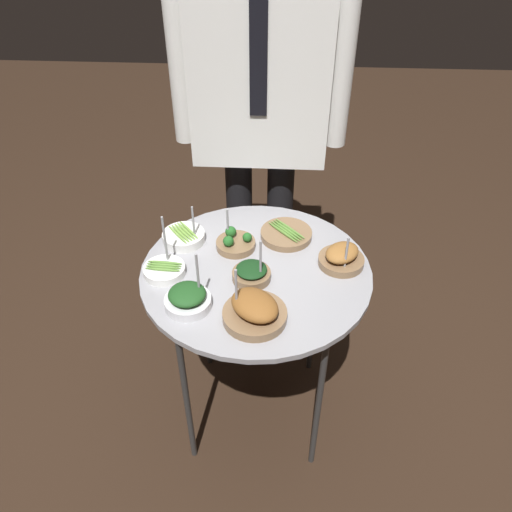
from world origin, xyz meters
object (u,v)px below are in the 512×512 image
(bowl_broccoli_center, at_px, (235,242))
(bowl_spinach_mid_left, at_px, (188,299))
(bowl_asparagus_near_rim, at_px, (184,237))
(bowl_spinach_back_left, at_px, (252,273))
(bowl_asparagus_front_right, at_px, (164,269))
(bowl_roast_front_center, at_px, (342,257))
(bowl_roast_front_left, at_px, (255,310))
(waiter_figure, at_px, (260,92))
(serving_cart, at_px, (256,281))
(bowl_asparagus_mid_right, at_px, (286,234))

(bowl_broccoli_center, relative_size, bowl_spinach_mid_left, 0.74)
(bowl_asparagus_near_rim, bearing_deg, bowl_spinach_back_left, -36.73)
(bowl_asparagus_front_right, height_order, bowl_asparagus_near_rim, bowl_asparagus_front_right)
(bowl_roast_front_center, bearing_deg, bowl_roast_front_left, -135.17)
(bowl_broccoli_center, xyz_separation_m, bowl_spinach_mid_left, (-0.10, -0.27, 0.01))
(bowl_asparagus_front_right, bearing_deg, bowl_roast_front_center, 8.20)
(bowl_roast_front_left, bearing_deg, bowl_asparagus_near_rim, 126.84)
(bowl_asparagus_near_rim, bearing_deg, bowl_roast_front_left, -53.16)
(bowl_spinach_back_left, bearing_deg, waiter_figure, 90.74)
(bowl_roast_front_center, xyz_separation_m, bowl_roast_front_left, (-0.25, -0.24, 0.01))
(bowl_spinach_back_left, xyz_separation_m, waiter_figure, (-0.01, 0.56, 0.32))
(serving_cart, bearing_deg, bowl_asparagus_mid_right, 62.12)
(bowl_spinach_back_left, xyz_separation_m, bowl_spinach_mid_left, (-0.16, -0.12, 0.01))
(bowl_asparagus_front_right, bearing_deg, bowl_asparagus_mid_right, 29.55)
(bowl_roast_front_left, xyz_separation_m, bowl_asparagus_front_right, (-0.28, 0.17, -0.02))
(bowl_roast_front_center, bearing_deg, bowl_asparagus_front_right, -171.80)
(bowl_broccoli_center, xyz_separation_m, bowl_asparagus_near_rim, (-0.17, 0.02, -0.00))
(bowl_spinach_back_left, height_order, bowl_asparagus_near_rim, bowl_spinach_back_left)
(bowl_asparagus_near_rim, bearing_deg, bowl_roast_front_center, -9.90)
(bowl_roast_front_center, relative_size, waiter_figure, 0.09)
(bowl_roast_front_left, relative_size, bowl_spinach_mid_left, 1.03)
(serving_cart, height_order, bowl_spinach_back_left, bowl_spinach_back_left)
(bowl_spinach_mid_left, distance_m, waiter_figure, 0.77)
(bowl_roast_front_center, bearing_deg, waiter_figure, 119.69)
(bowl_broccoli_center, distance_m, waiter_figure, 0.53)
(waiter_figure, bearing_deg, bowl_asparagus_near_rim, -119.51)
(bowl_asparagus_mid_right, xyz_separation_m, bowl_roast_front_center, (0.17, -0.13, 0.01))
(bowl_spinach_back_left, relative_size, bowl_asparagus_mid_right, 0.91)
(serving_cart, distance_m, bowl_asparagus_near_rim, 0.28)
(bowl_spinach_back_left, bearing_deg, bowl_roast_front_left, -83.24)
(bowl_asparagus_near_rim, height_order, waiter_figure, waiter_figure)
(bowl_spinach_back_left, xyz_separation_m, bowl_asparagus_front_right, (-0.26, 0.01, -0.01))
(serving_cart, distance_m, bowl_spinach_mid_left, 0.26)
(bowl_spinach_mid_left, xyz_separation_m, bowl_asparagus_front_right, (-0.09, 0.13, -0.01))
(serving_cart, bearing_deg, bowl_spinach_back_left, -102.61)
(bowl_roast_front_center, distance_m, bowl_roast_front_left, 0.35)
(bowl_spinach_back_left, xyz_separation_m, bowl_asparagus_mid_right, (0.10, 0.21, -0.01))
(bowl_broccoli_center, height_order, bowl_asparagus_mid_right, bowl_broccoli_center)
(bowl_broccoli_center, bearing_deg, bowl_spinach_back_left, -67.50)
(bowl_asparagus_front_right, bearing_deg, bowl_spinach_back_left, -2.02)
(bowl_spinach_back_left, relative_size, bowl_roast_front_left, 0.86)
(serving_cart, xyz_separation_m, bowl_asparagus_near_rim, (-0.24, 0.13, 0.07))
(serving_cart, height_order, bowl_asparagus_near_rim, bowl_asparagus_near_rim)
(bowl_roast_front_left, bearing_deg, bowl_spinach_mid_left, 168.99)
(bowl_spinach_back_left, distance_m, bowl_roast_front_left, 0.16)
(serving_cart, relative_size, bowl_roast_front_center, 4.95)
(bowl_broccoli_center, relative_size, bowl_spinach_back_left, 0.84)
(waiter_figure, bearing_deg, bowl_spinach_mid_left, -102.97)
(serving_cart, relative_size, bowl_asparagus_mid_right, 4.21)
(bowl_spinach_mid_left, bearing_deg, bowl_asparagus_mid_right, 51.87)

